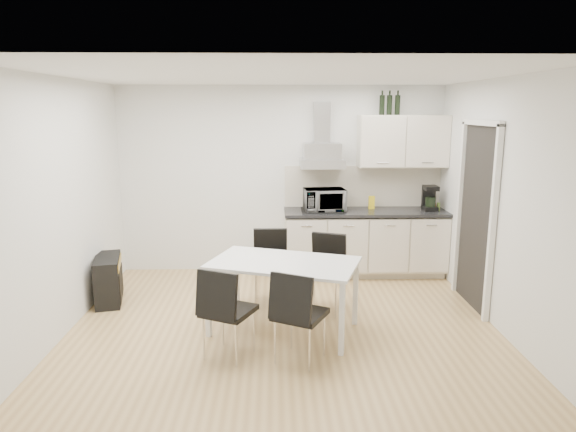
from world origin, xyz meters
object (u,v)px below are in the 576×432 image
object	(u,v)px
chair_far_left	(270,268)
guitar_amp	(108,279)
chair_far_right	(325,274)
kitchenette	(367,216)
floor_speaker	(263,260)
chair_near_right	(300,315)
chair_near_left	(229,312)
dining_table	(284,269)

from	to	relation	value
chair_far_left	guitar_amp	xyz separation A→B (m)	(-1.94, 0.12, -0.16)
chair_far_right	guitar_amp	world-z (taller)	chair_far_right
kitchenette	guitar_amp	distance (m)	3.47
floor_speaker	guitar_amp	bearing A→B (deg)	-124.40
floor_speaker	chair_far_right	bearing A→B (deg)	-40.74
chair_far_right	chair_near_right	distance (m)	1.22
chair_far_left	guitar_amp	distance (m)	1.95
floor_speaker	chair_near_left	bearing A→B (deg)	-72.33
chair_near_right	chair_far_right	bearing A→B (deg)	101.68
kitchenette	chair_near_left	world-z (taller)	kitchenette
chair_near_left	chair_near_right	size ratio (longest dim) A/B	1.00
kitchenette	dining_table	xyz separation A→B (m)	(-1.19, -1.86, -0.16)
chair_far_left	floor_speaker	world-z (taller)	chair_far_left
chair_far_right	floor_speaker	size ratio (longest dim) A/B	2.67
chair_near_left	guitar_amp	size ratio (longest dim) A/B	1.24
dining_table	chair_near_right	world-z (taller)	chair_near_right
chair_far_right	floor_speaker	world-z (taller)	chair_far_right
chair_far_left	floor_speaker	size ratio (longest dim) A/B	2.67
chair_far_left	guitar_amp	size ratio (longest dim) A/B	1.24
kitchenette	chair_near_left	size ratio (longest dim) A/B	2.86
kitchenette	chair_near_right	size ratio (longest dim) A/B	2.86
chair_near_left	guitar_amp	bearing A→B (deg)	163.15
chair_far_left	dining_table	bearing A→B (deg)	101.29
chair_far_left	kitchenette	bearing A→B (deg)	-140.00
kitchenette	floor_speaker	xyz separation A→B (m)	(-1.45, 0.17, -0.67)
kitchenette	chair_near_left	distance (m)	2.99
chair_far_left	guitar_amp	bearing A→B (deg)	-3.29
chair_near_right	floor_speaker	size ratio (longest dim) A/B	2.67
chair_far_right	guitar_amp	xyz separation A→B (m)	(-2.56, 0.36, -0.16)
chair_far_right	chair_near_left	xyz separation A→B (m)	(-0.99, -1.07, 0.00)
kitchenette	chair_far_left	xyz separation A→B (m)	(-1.33, -1.11, -0.39)
kitchenette	guitar_amp	size ratio (longest dim) A/B	3.54
chair_far_right	chair_near_right	bearing A→B (deg)	93.24
chair_near_right	guitar_amp	world-z (taller)	chair_near_right
guitar_amp	floor_speaker	world-z (taller)	guitar_amp
chair_far_right	chair_near_left	world-z (taller)	same
kitchenette	dining_table	world-z (taller)	kitchenette
chair_far_right	chair_near_right	world-z (taller)	same
dining_table	chair_far_left	xyz separation A→B (m)	(-0.15, 0.75, -0.23)
chair_near_right	guitar_amp	xyz separation A→B (m)	(-2.23, 1.53, -0.16)
chair_far_right	guitar_amp	size ratio (longest dim) A/B	1.24
chair_near_left	floor_speaker	world-z (taller)	chair_near_left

